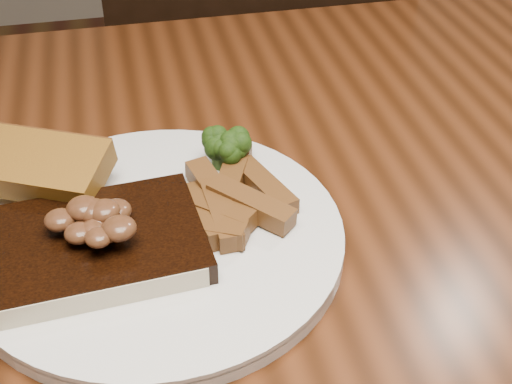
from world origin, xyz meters
TOP-DOWN VIEW (x-y plane):
  - dining_table at (0.00, 0.00)m, footprint 1.60×0.90m
  - chair_far at (0.14, 0.63)m, footprint 0.52×0.52m
  - plate at (-0.08, -0.00)m, footprint 0.32×0.32m
  - steak at (-0.12, -0.02)m, footprint 0.17×0.13m
  - steak_bone at (-0.12, -0.08)m, footprint 0.15×0.03m
  - mushroom_pile at (-0.12, -0.01)m, footprint 0.07×0.07m
  - garlic_bread at (-0.17, 0.07)m, footprint 0.13×0.11m
  - potato_wedges at (-0.03, 0.01)m, footprint 0.10×0.10m
  - broccoli_cluster at (-0.01, 0.07)m, footprint 0.06×0.06m

SIDE VIEW (x-z plane):
  - chair_far at x=0.14m, z-range 0.05..1.01m
  - dining_table at x=0.00m, z-range 0.28..1.03m
  - plate at x=-0.08m, z-range 0.75..0.76m
  - steak_bone at x=-0.12m, z-range 0.76..0.78m
  - steak at x=-0.12m, z-range 0.76..0.79m
  - potato_wedges at x=-0.03m, z-range 0.76..0.79m
  - garlic_bread at x=-0.17m, z-range 0.76..0.79m
  - broccoli_cluster at x=-0.01m, z-range 0.76..0.80m
  - mushroom_pile at x=-0.12m, z-range 0.79..0.81m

